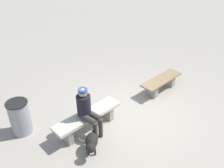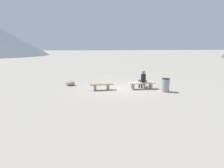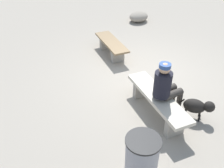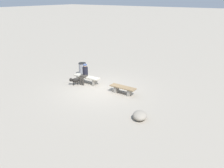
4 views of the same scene
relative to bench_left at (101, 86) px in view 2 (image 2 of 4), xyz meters
The scene contains 7 objects.
ground 1.52m from the bench_left, 13.66° to the left, with size 210.00×210.00×0.06m, color #9E9384.
bench_left is the anchor object (origin of this frame).
bench_right 2.83m from the bench_left, ahead, with size 1.87×0.48×0.47m.
seated_person 2.94m from the bench_left, ahead, with size 0.40×0.67×1.27m.
dog 3.30m from the bench_left, 10.13° to the left, with size 0.55×0.58×0.47m.
trash_bin 4.27m from the bench_left, 15.49° to the right, with size 0.52×0.52×0.90m.
boulder 2.99m from the bench_left, 137.65° to the left, with size 0.81×0.65×0.37m, color gray.
Camera 2 is at (-2.77, -13.54, 3.03)m, focal length 31.77 mm.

